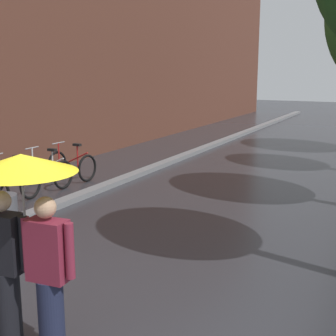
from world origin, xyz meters
The scene contains 6 objects.
kerb_strip centered at (-3.20, 10.00, 0.06)m, with size 0.30×36.00×0.12m, color slate.
parked_bicycle_2 centered at (-4.64, 4.25, 0.38)m, with size 1.12×0.77×0.96m.
parked_bicycle_3 centered at (-4.58, 5.32, 0.38)m, with size 1.08×0.70×0.96m.
parked_bicycle_4 centered at (-4.52, 6.22, 0.38)m, with size 1.11×0.75×0.96m.
couple_under_umbrella centered at (-0.10, -0.08, 1.34)m, with size 1.11×1.08×2.04m.
litter_bin centered at (-2.53, 1.96, 0.42)m, with size 0.44×0.44×0.85m, color #4C4C51.
Camera 1 is at (3.13, -3.35, 2.83)m, focal length 50.38 mm.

